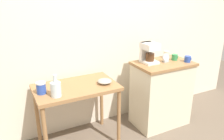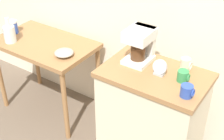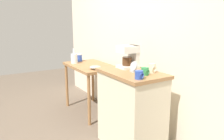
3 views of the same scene
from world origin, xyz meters
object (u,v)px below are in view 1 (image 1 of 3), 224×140
Objects in this scene: glass_carafe_vase at (56,89)px; mug_blue at (188,59)px; canister_enamel at (41,88)px; table_clock at (166,58)px; coffee_maker at (149,52)px; mug_tall_green at (175,57)px; bowl_stoneware at (105,81)px; mug_small_cream at (166,54)px.

glass_carafe_vase reaches higher than mug_blue.
table_clock reaches higher than canister_enamel.
coffee_maker is 0.40m from mug_tall_green.
mug_blue reaches higher than canister_enamel.
canister_enamel is at bearing 177.85° from table_clock.
bowl_stoneware is 0.90m from table_clock.
glass_carafe_vase is at bearing -176.72° from mug_tall_green.
glass_carafe_vase is at bearing -172.16° from coffee_maker.
bowl_stoneware is 1.30× the size of canister_enamel.
coffee_maker is at bearing 1.45° from canister_enamel.
coffee_maker is 3.11× the size of mug_tall_green.
canister_enamel is at bearing -177.12° from mug_small_cream.
glass_carafe_vase is 2.69× the size of mug_blue.
canister_enamel is (-0.12, 0.14, -0.02)m from glass_carafe_vase.
table_clock is (1.46, 0.08, 0.10)m from glass_carafe_vase.
coffee_maker reaches higher than canister_enamel.
coffee_maker is 2.98× the size of mug_blue.
mug_tall_green reaches higher than bowl_stoneware.
canister_enamel is 1.26× the size of mug_small_cream.
mug_tall_green is 0.72× the size of table_clock.
table_clock is at bearing -24.15° from coffee_maker.
coffee_maker is 2.62× the size of mug_small_cream.
bowl_stoneware is at bearing -171.76° from coffee_maker.
mug_blue is 1.04× the size of mug_tall_green.
table_clock is (0.88, 0.00, 0.16)m from bowl_stoneware.
table_clock is (0.21, -0.09, -0.09)m from coffee_maker.
coffee_maker reaches higher than table_clock.
coffee_maker reaches higher than mug_blue.
canister_enamel is (-0.70, 0.06, 0.03)m from bowl_stoneware.
canister_enamel is at bearing 131.25° from glass_carafe_vase.
bowl_stoneware is at bearing 7.38° from glass_carafe_vase.
mug_small_cream is 0.14m from mug_tall_green.
coffee_maker reaches higher than mug_small_cream.
glass_carafe_vase is 1.61m from mug_small_cream.
table_clock reaches higher than mug_small_cream.
mug_tall_green is (1.63, 0.09, 0.09)m from glass_carafe_vase.
canister_enamel is at bearing 174.87° from bowl_stoneware.
bowl_stoneware is 0.70m from canister_enamel.
canister_enamel is at bearing 174.16° from mug_blue.
mug_blue is 0.75× the size of table_clock.
table_clock is at bearing 0.22° from bowl_stoneware.
mug_small_cream is 0.19m from table_clock.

